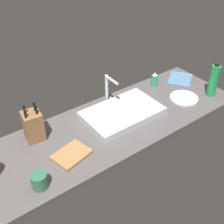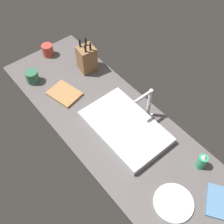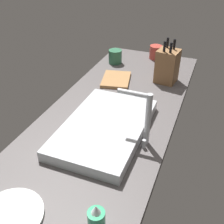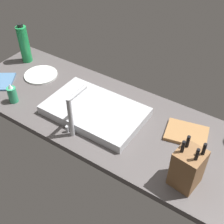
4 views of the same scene
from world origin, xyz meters
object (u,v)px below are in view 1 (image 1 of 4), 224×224
knife_block (33,126)px  soap_bottle (154,80)px  ceramic_cup (39,181)px  cutting_board (72,155)px  dinner_plate (184,98)px  water_bottle (213,80)px  dish_towel (180,79)px  faucet (108,88)px  sink_basin (122,113)px

knife_block → soap_bottle: 104.48cm
soap_bottle → ceramic_cup: bearing=-161.4°
knife_block → cutting_board: size_ratio=1.20×
ceramic_cup → dinner_plate: bearing=5.7°
ceramic_cup → knife_block: bearing=69.1°
water_bottle → dish_towel: water_bottle is taller
knife_block → soap_bottle: knife_block is taller
faucet → sink_basin: bearing=-91.6°
water_bottle → ceramic_cup: 144.68cm
soap_bottle → ceramic_cup: (-118.68, -39.86, -0.72)cm
sink_basin → knife_block: 60.83cm
faucet → ceramic_cup: size_ratio=2.62×
sink_basin → water_bottle: 74.69cm
knife_block → soap_bottle: size_ratio=2.05×
knife_block → ceramic_cup: (-14.32, -37.58, -5.36)cm
sink_basin → soap_bottle: bearing=20.1°
water_bottle → dish_towel: (-1.69, 29.79, -12.16)cm
knife_block → soap_bottle: bearing=9.0°
knife_block → ceramic_cup: 40.58cm
knife_block → dish_towel: bearing=6.0°
sink_basin → soap_bottle: soap_bottle is taller
cutting_board → soap_bottle: bearing=17.6°
cutting_board → dish_towel: bearing=11.3°
cutting_board → ceramic_cup: 26.90cm
cutting_board → water_bottle: water_bottle is taller
ceramic_cup → water_bottle: bearing=1.6°
cutting_board → knife_block: bearing=110.6°
sink_basin → soap_bottle: 48.78cm
sink_basin → cutting_board: (-48.27, -13.04, -1.55)cm
cutting_board → water_bottle: size_ratio=0.77×
cutting_board → dinner_plate: size_ratio=0.99×
sink_basin → water_bottle: (71.45, -19.17, 10.31)cm
knife_block → cutting_board: (10.35, -27.50, -8.96)cm
soap_bottle → dish_towel: soap_bottle is taller
dish_towel → ceramic_cup: size_ratio=2.50×
soap_bottle → water_bottle: 44.80cm
water_bottle → dish_towel: size_ratio=1.20×
soap_bottle → cutting_board: bearing=-162.4°
knife_block → cutting_board: bearing=-61.6°
faucet → soap_bottle: (45.25, -0.56, -8.89)cm
sink_basin → dinner_plate: (50.93, -10.82, -1.85)cm
dinner_plate → ceramic_cup: ceramic_cup is taller
soap_bottle → ceramic_cup: soap_bottle is taller
knife_block → ceramic_cup: bearing=-103.1°
sink_basin → water_bottle: water_bottle is taller
knife_block → dinner_plate: 112.81cm
cutting_board → ceramic_cup: (-24.67, -10.08, 3.59)cm
faucet → knife_block: bearing=-177.3°
water_bottle → dinner_plate: (-20.51, 8.35, -12.16)cm
ceramic_cup → faucet: bearing=28.8°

